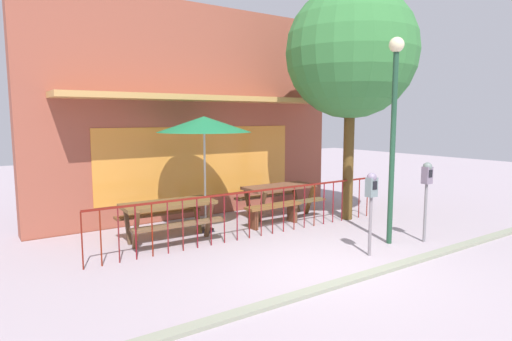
{
  "coord_description": "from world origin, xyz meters",
  "views": [
    {
      "loc": [
        -4.82,
        -4.92,
        2.42
      ],
      "look_at": [
        0.29,
        2.52,
        1.31
      ],
      "focal_mm": 30.17,
      "sensor_mm": 36.0,
      "label": 1
    }
  ],
  "objects_px": {
    "parking_meter_near": "(371,192)",
    "street_lamp": "(394,111)",
    "picnic_table_right": "(280,192)",
    "parking_meter_far": "(427,181)",
    "street_tree": "(351,53)",
    "patio_umbrella": "(204,125)",
    "picnic_table_left": "(169,210)",
    "patio_bench": "(273,210)"
  },
  "relations": [
    {
      "from": "picnic_table_right",
      "to": "patio_umbrella",
      "type": "relative_size",
      "value": 0.74
    },
    {
      "from": "parking_meter_near",
      "to": "street_lamp",
      "type": "xyz_separation_m",
      "value": [
        0.9,
        0.29,
        1.41
      ]
    },
    {
      "from": "picnic_table_right",
      "to": "parking_meter_near",
      "type": "xyz_separation_m",
      "value": [
        -0.53,
        -3.29,
        0.53
      ]
    },
    {
      "from": "patio_umbrella",
      "to": "parking_meter_near",
      "type": "bearing_deg",
      "value": -62.24
    },
    {
      "from": "picnic_table_left",
      "to": "patio_bench",
      "type": "height_order",
      "value": "picnic_table_left"
    },
    {
      "from": "picnic_table_right",
      "to": "parking_meter_far",
      "type": "bearing_deg",
      "value": -73.02
    },
    {
      "from": "parking_meter_near",
      "to": "street_lamp",
      "type": "bearing_deg",
      "value": 17.85
    },
    {
      "from": "picnic_table_left",
      "to": "patio_umbrella",
      "type": "bearing_deg",
      "value": 12.48
    },
    {
      "from": "street_lamp",
      "to": "patio_bench",
      "type": "bearing_deg",
      "value": 113.04
    },
    {
      "from": "street_lamp",
      "to": "street_tree",
      "type": "bearing_deg",
      "value": 66.59
    },
    {
      "from": "patio_umbrella",
      "to": "patio_bench",
      "type": "distance_m",
      "value": 2.47
    },
    {
      "from": "parking_meter_near",
      "to": "street_lamp",
      "type": "relative_size",
      "value": 0.38
    },
    {
      "from": "picnic_table_left",
      "to": "parking_meter_near",
      "type": "bearing_deg",
      "value": -48.57
    },
    {
      "from": "parking_meter_far",
      "to": "street_tree",
      "type": "xyz_separation_m",
      "value": [
        0.17,
        2.21,
        2.68
      ]
    },
    {
      "from": "picnic_table_right",
      "to": "patio_bench",
      "type": "bearing_deg",
      "value": -136.55
    },
    {
      "from": "parking_meter_far",
      "to": "street_lamp",
      "type": "distance_m",
      "value": 1.52
    },
    {
      "from": "patio_bench",
      "to": "parking_meter_near",
      "type": "relative_size",
      "value": 0.95
    },
    {
      "from": "picnic_table_right",
      "to": "parking_meter_far",
      "type": "distance_m",
      "value": 3.53
    },
    {
      "from": "patio_bench",
      "to": "street_lamp",
      "type": "xyz_separation_m",
      "value": [
        1.02,
        -2.39,
        2.19
      ]
    },
    {
      "from": "patio_bench",
      "to": "parking_meter_far",
      "type": "height_order",
      "value": "parking_meter_far"
    },
    {
      "from": "street_lamp",
      "to": "parking_meter_far",
      "type": "bearing_deg",
      "value": -26.98
    },
    {
      "from": "picnic_table_right",
      "to": "street_lamp",
      "type": "bearing_deg",
      "value": -82.95
    },
    {
      "from": "parking_meter_far",
      "to": "street_lamp",
      "type": "relative_size",
      "value": 0.4
    },
    {
      "from": "picnic_table_right",
      "to": "street_lamp",
      "type": "distance_m",
      "value": 3.59
    },
    {
      "from": "street_tree",
      "to": "street_lamp",
      "type": "relative_size",
      "value": 1.39
    },
    {
      "from": "patio_bench",
      "to": "picnic_table_right",
      "type": "bearing_deg",
      "value": 43.45
    },
    {
      "from": "picnic_table_right",
      "to": "street_tree",
      "type": "xyz_separation_m",
      "value": [
        1.19,
        -1.12,
        3.28
      ]
    },
    {
      "from": "parking_meter_far",
      "to": "street_tree",
      "type": "height_order",
      "value": "street_tree"
    },
    {
      "from": "picnic_table_right",
      "to": "patio_umbrella",
      "type": "height_order",
      "value": "patio_umbrella"
    },
    {
      "from": "patio_bench",
      "to": "patio_umbrella",
      "type": "bearing_deg",
      "value": 164.84
    },
    {
      "from": "parking_meter_near",
      "to": "street_tree",
      "type": "relative_size",
      "value": 0.27
    },
    {
      "from": "picnic_table_left",
      "to": "patio_bench",
      "type": "bearing_deg",
      "value": -4.82
    },
    {
      "from": "picnic_table_left",
      "to": "street_lamp",
      "type": "xyz_separation_m",
      "value": [
        3.44,
        -2.59,
        1.93
      ]
    },
    {
      "from": "parking_meter_near",
      "to": "parking_meter_far",
      "type": "height_order",
      "value": "parking_meter_far"
    },
    {
      "from": "picnic_table_right",
      "to": "patio_umbrella",
      "type": "distance_m",
      "value": 2.72
    },
    {
      "from": "street_tree",
      "to": "patio_bench",
      "type": "bearing_deg",
      "value": 164.58
    },
    {
      "from": "picnic_table_right",
      "to": "parking_meter_far",
      "type": "height_order",
      "value": "parking_meter_far"
    },
    {
      "from": "picnic_table_right",
      "to": "street_tree",
      "type": "relative_size",
      "value": 0.33
    },
    {
      "from": "picnic_table_right",
      "to": "picnic_table_left",
      "type": "bearing_deg",
      "value": -172.46
    },
    {
      "from": "picnic_table_left",
      "to": "parking_meter_far",
      "type": "bearing_deg",
      "value": -35.57
    },
    {
      "from": "picnic_table_left",
      "to": "street_lamp",
      "type": "height_order",
      "value": "street_lamp"
    },
    {
      "from": "parking_meter_near",
      "to": "street_lamp",
      "type": "height_order",
      "value": "street_lamp"
    }
  ]
}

